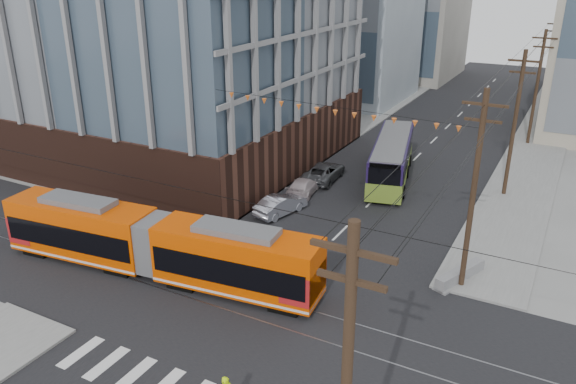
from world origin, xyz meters
The scene contains 10 objects.
ground centered at (0.00, 0.00, 0.00)m, with size 160.00×160.00×0.00m, color slate.
bg_bldg_nw_near centered at (-17.00, 52.00, 9.00)m, with size 18.00×16.00×18.00m, color #8C99A5.
bg_bldg_nw_far centered at (-14.00, 72.00, 10.00)m, with size 16.00×18.00×20.00m, color gray.
utility_pole_far centered at (8.50, 56.00, 5.50)m, with size 0.30×0.30×11.00m, color black.
streetcar centered at (-7.16, 4.21, 1.87)m, with size 19.39×2.73×3.74m, color #D64200, non-canonical shape.
city_bus centered at (-0.38, 25.39, 1.75)m, with size 2.68×12.36×3.50m, color #1E123C, non-canonical shape.
parked_car_silver centered at (-4.96, 14.83, 0.70)m, with size 1.49×4.27×1.41m, color #AAADBC.
parked_car_white centered at (-5.21, 18.92, 0.64)m, with size 1.79×4.41×1.28m, color beige.
parked_car_grey centered at (-5.10, 22.45, 0.71)m, with size 2.35×5.11×1.42m, color #434448.
jersey_barrier centered at (8.30, 11.54, 0.39)m, with size 0.87×3.86×0.77m, color slate.
Camera 1 is at (12.68, -17.06, 16.47)m, focal length 35.00 mm.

